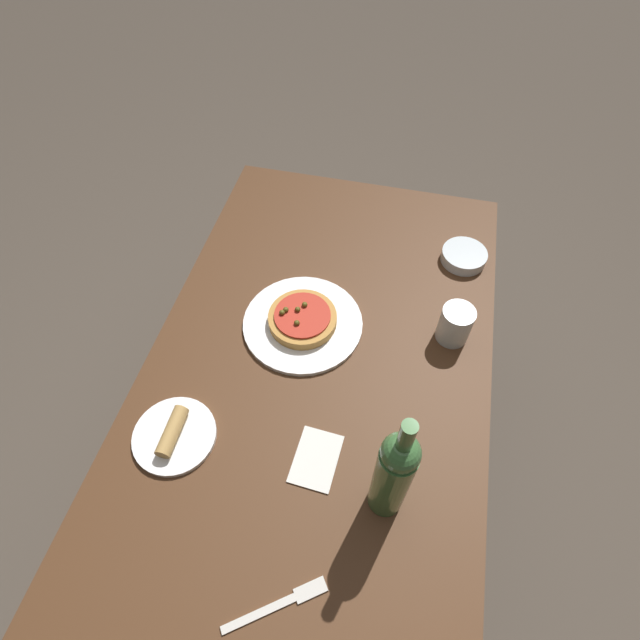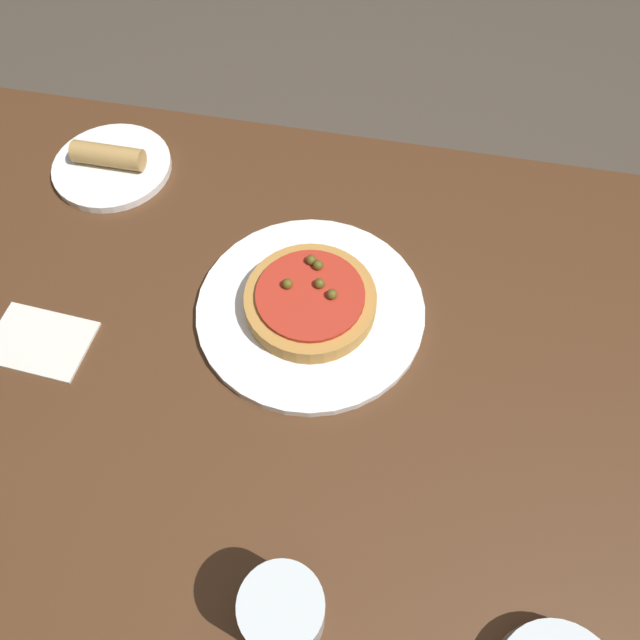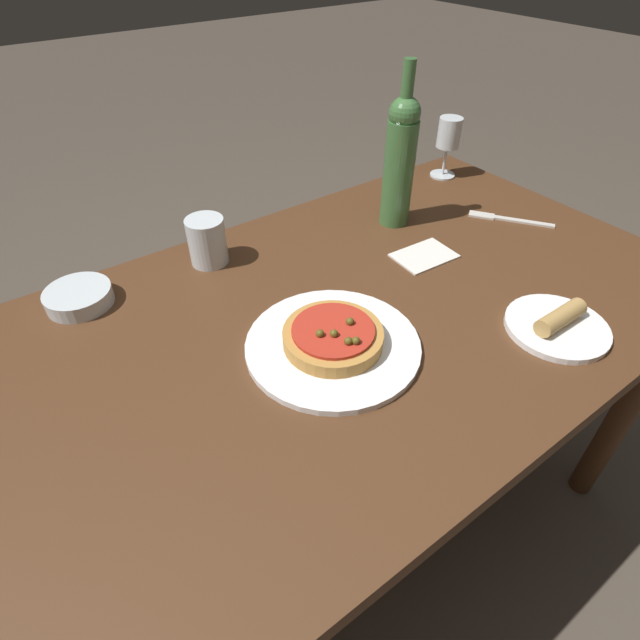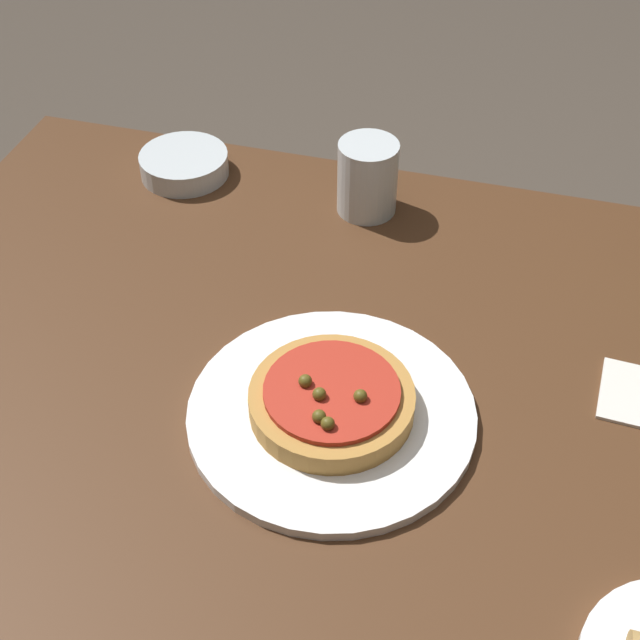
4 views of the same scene
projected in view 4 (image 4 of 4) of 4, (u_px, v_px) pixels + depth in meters
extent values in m
cube|color=#4C2D19|center=(439.00, 404.00, 0.96)|extent=(1.36, 0.81, 0.03)
cylinder|color=#4C2D19|center=(106.00, 333.00, 1.58)|extent=(0.06, 0.06, 0.71)
cylinder|color=white|center=(332.00, 413.00, 0.92)|extent=(0.30, 0.30, 0.01)
cylinder|color=#BC843D|center=(332.00, 401.00, 0.90)|extent=(0.17, 0.17, 0.03)
cylinder|color=#B72D1E|center=(332.00, 391.00, 0.89)|extent=(0.14, 0.14, 0.01)
sphere|color=brown|center=(319.00, 394.00, 0.88)|extent=(0.01, 0.01, 0.01)
sphere|color=brown|center=(319.00, 417.00, 0.86)|extent=(0.01, 0.01, 0.01)
sphere|color=brown|center=(328.00, 424.00, 0.85)|extent=(0.01, 0.01, 0.01)
sphere|color=brown|center=(360.00, 396.00, 0.88)|extent=(0.01, 0.01, 0.01)
sphere|color=brown|center=(305.00, 381.00, 0.89)|extent=(0.01, 0.01, 0.01)
cylinder|color=silver|center=(367.00, 178.00, 1.15)|extent=(0.08, 0.08, 0.10)
cylinder|color=silver|center=(184.00, 164.00, 1.24)|extent=(0.12, 0.12, 0.03)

